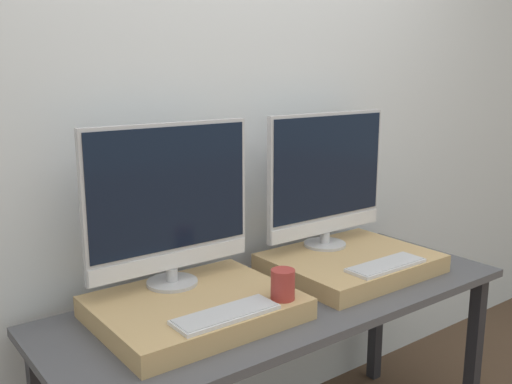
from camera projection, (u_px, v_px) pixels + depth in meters
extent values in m
cube|color=silver|center=(223.00, 125.00, 2.21)|extent=(8.00, 0.04, 2.60)
cube|color=#47474C|center=(286.00, 299.00, 2.03)|extent=(1.73, 0.65, 0.03)
cube|color=#232328|center=(474.00, 354.00, 2.38)|extent=(0.05, 0.05, 0.70)
cube|color=#232328|center=(376.00, 312.00, 2.79)|extent=(0.05, 0.05, 0.70)
cube|color=tan|center=(195.00, 308.00, 1.84)|extent=(0.62, 0.49, 0.07)
cylinder|color=#B2B2B7|center=(172.00, 282.00, 1.94)|extent=(0.17, 0.17, 0.01)
cylinder|color=#B2B2B7|center=(172.00, 274.00, 1.94)|extent=(0.04, 0.04, 0.05)
cube|color=#B2B2B7|center=(169.00, 197.00, 1.88)|extent=(0.60, 0.02, 0.49)
cube|color=black|center=(171.00, 189.00, 1.86)|extent=(0.57, 0.00, 0.41)
cube|color=silver|center=(173.00, 261.00, 1.91)|extent=(0.59, 0.00, 0.06)
cube|color=silver|center=(226.00, 315.00, 1.69)|extent=(0.33, 0.11, 0.01)
cube|color=#B2B2B7|center=(226.00, 312.00, 1.69)|extent=(0.32, 0.10, 0.00)
cylinder|color=#9E332D|center=(283.00, 284.00, 1.81)|extent=(0.08, 0.08, 0.10)
cube|color=tan|center=(351.00, 263.00, 2.26)|extent=(0.62, 0.49, 0.07)
cylinder|color=#B2B2B7|center=(325.00, 244.00, 2.36)|extent=(0.17, 0.17, 0.01)
cylinder|color=#B2B2B7|center=(325.00, 237.00, 2.36)|extent=(0.04, 0.04, 0.05)
cube|color=#B2B2B7|center=(327.00, 174.00, 2.30)|extent=(0.60, 0.02, 0.49)
cube|color=black|center=(329.00, 167.00, 2.28)|extent=(0.57, 0.00, 0.41)
cube|color=silver|center=(328.00, 226.00, 2.34)|extent=(0.59, 0.00, 0.06)
cube|color=silver|center=(386.00, 265.00, 2.11)|extent=(0.33, 0.11, 0.01)
cube|color=#B2B2B7|center=(386.00, 263.00, 2.11)|extent=(0.32, 0.10, 0.00)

